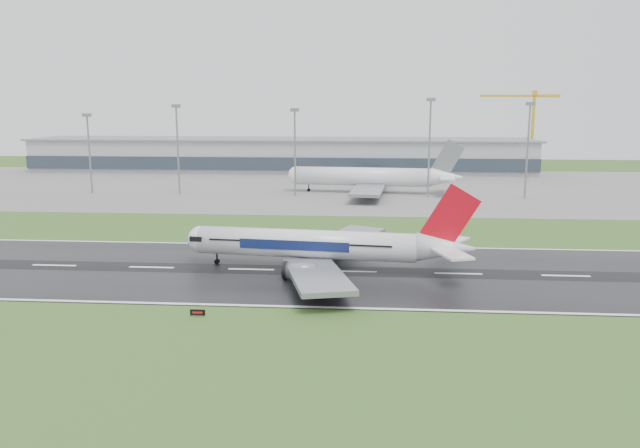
{
  "coord_description": "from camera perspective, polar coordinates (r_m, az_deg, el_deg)",
  "views": [
    {
      "loc": [
        42.35,
        -114.33,
        31.59
      ],
      "look_at": [
        32.6,
        12.0,
        7.0
      ],
      "focal_mm": 34.35,
      "sensor_mm": 36.0,
      "label": 1
    }
  ],
  "objects": [
    {
      "name": "floodmast_5",
      "position": [
        221.71,
        18.75,
        6.32
      ],
      "size": [
        0.64,
        0.64,
        31.58
      ],
      "primitive_type": "cylinder",
      "color": "gray",
      "rests_on": "ground"
    },
    {
      "name": "parked_airliner",
      "position": [
        224.45,
        4.73,
        5.32
      ],
      "size": [
        70.03,
        65.97,
        19.02
      ],
      "primitive_type": null,
      "rotation": [
        0.0,
        0.0,
        -0.09
      ],
      "color": "white",
      "rests_on": "apron"
    },
    {
      "name": "apron",
      "position": [
        245.09,
        -5.58,
        3.53
      ],
      "size": [
        400.0,
        130.0,
        0.08
      ],
      "primitive_type": "cube",
      "color": "slate",
      "rests_on": "ground"
    },
    {
      "name": "runway",
      "position": [
        125.93,
        -15.43,
        -3.93
      ],
      "size": [
        400.0,
        45.0,
        0.1
      ],
      "primitive_type": "cube",
      "color": "black",
      "rests_on": "ground"
    },
    {
      "name": "floodmast_2",
      "position": [
        225.26,
        -13.09,
        6.58
      ],
      "size": [
        0.64,
        0.64,
        30.82
      ],
      "primitive_type": "cylinder",
      "color": "gray",
      "rests_on": "ground"
    },
    {
      "name": "floodmast_1",
      "position": [
        237.19,
        -20.66,
        5.99
      ],
      "size": [
        0.64,
        0.64,
        27.64
      ],
      "primitive_type": "cylinder",
      "color": "gray",
      "rests_on": "ground"
    },
    {
      "name": "main_airliner",
      "position": [
        118.1,
        0.57,
        -0.32
      ],
      "size": [
        61.93,
        59.55,
        16.67
      ],
      "primitive_type": null,
      "rotation": [
        0.0,
        0.0,
        -0.11
      ],
      "color": "silver",
      "rests_on": "runway"
    },
    {
      "name": "ground",
      "position": [
        125.95,
        -15.43,
        -3.95
      ],
      "size": [
        520.0,
        520.0,
        0.0
      ],
      "primitive_type": "plane",
      "color": "#30531E",
      "rests_on": "ground"
    },
    {
      "name": "terminal",
      "position": [
        303.27,
        -3.65,
        6.4
      ],
      "size": [
        240.0,
        36.0,
        15.0
      ],
      "primitive_type": "cube",
      "color": "#989BA3",
      "rests_on": "ground"
    },
    {
      "name": "floodmast_4",
      "position": [
        215.92,
        10.14,
        6.8
      ],
      "size": [
        0.64,
        0.64,
        32.94
      ],
      "primitive_type": "cylinder",
      "color": "gray",
      "rests_on": "ground"
    },
    {
      "name": "tower_crane",
      "position": [
        325.0,
        19.18,
        8.27
      ],
      "size": [
        39.39,
        5.53,
        39.27
      ],
      "primitive_type": null,
      "rotation": [
        0.0,
        0.0,
        0.09
      ],
      "color": "gold",
      "rests_on": "ground"
    },
    {
      "name": "runway_sign",
      "position": [
        96.05,
        -11.33,
        -8.11
      ],
      "size": [
        2.28,
        0.92,
        1.04
      ],
      "primitive_type": null,
      "rotation": [
        0.0,
        0.0,
        0.3
      ],
      "color": "black",
      "rests_on": "ground"
    },
    {
      "name": "floodmast_3",
      "position": [
        216.48,
        -2.35,
        6.51
      ],
      "size": [
        0.64,
        0.64,
        29.49
      ],
      "primitive_type": "cylinder",
      "color": "gray",
      "rests_on": "ground"
    }
  ]
}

